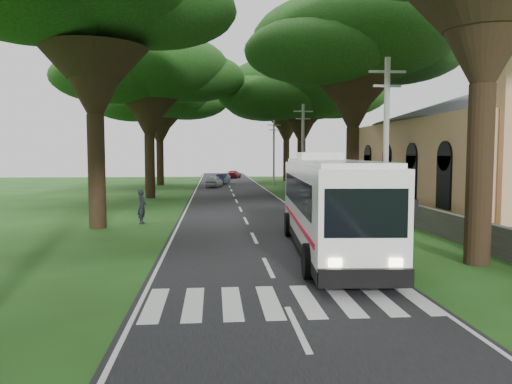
# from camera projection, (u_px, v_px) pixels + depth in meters

# --- Properties ---
(ground) EXTENTS (140.00, 140.00, 0.00)m
(ground) POSITION_uv_depth(u_px,v_px,m) (275.00, 283.00, 15.21)
(ground) COLOR #1F4012
(ground) RESTS_ON ground
(road) EXTENTS (8.00, 120.00, 0.04)m
(road) POSITION_uv_depth(u_px,v_px,m) (237.00, 202.00, 40.05)
(road) COLOR black
(road) RESTS_ON ground
(crosswalk) EXTENTS (8.00, 3.00, 0.01)m
(crosswalk) POSITION_uv_depth(u_px,v_px,m) (285.00, 303.00, 13.23)
(crosswalk) COLOR silver
(crosswalk) RESTS_ON ground
(property_wall) EXTENTS (0.35, 50.00, 1.20)m
(property_wall) POSITION_uv_depth(u_px,v_px,m) (350.00, 195.00, 39.77)
(property_wall) COLOR #383533
(property_wall) RESTS_ON ground
(church) EXTENTS (14.00, 24.00, 11.60)m
(church) POSITION_uv_depth(u_px,v_px,m) (475.00, 141.00, 37.74)
(church) COLOR tan
(church) RESTS_ON ground
(pole_near) EXTENTS (1.60, 0.24, 8.00)m
(pole_near) POSITION_uv_depth(u_px,v_px,m) (386.00, 148.00, 21.31)
(pole_near) COLOR gray
(pole_near) RESTS_ON ground
(pole_mid) EXTENTS (1.60, 0.24, 8.00)m
(pole_mid) POSITION_uv_depth(u_px,v_px,m) (303.00, 151.00, 41.18)
(pole_mid) COLOR gray
(pole_mid) RESTS_ON ground
(pole_far) EXTENTS (1.60, 0.24, 8.00)m
(pole_far) POSITION_uv_depth(u_px,v_px,m) (274.00, 151.00, 61.05)
(pole_far) COLOR gray
(pole_far) RESTS_ON ground
(tree_l_midb) EXTENTS (14.22, 14.22, 14.42)m
(tree_l_midb) POSITION_uv_depth(u_px,v_px,m) (148.00, 69.00, 43.51)
(tree_l_midb) COLOR black
(tree_l_midb) RESTS_ON ground
(tree_l_far) EXTENTS (14.14, 14.14, 14.00)m
(tree_l_far) POSITION_uv_depth(u_px,v_px,m) (159.00, 97.00, 61.34)
(tree_l_far) COLOR black
(tree_l_far) RESTS_ON ground
(tree_r_mida) EXTENTS (14.25, 14.25, 14.86)m
(tree_r_mida) POSITION_uv_depth(u_px,v_px,m) (354.00, 42.00, 34.85)
(tree_r_mida) COLOR black
(tree_r_mida) RESTS_ON ground
(tree_r_midb) EXTENTS (16.23, 16.23, 14.35)m
(tree_r_midb) POSITION_uv_depth(u_px,v_px,m) (302.00, 88.00, 52.75)
(tree_r_midb) COLOR black
(tree_r_midb) RESTS_ON ground
(tree_r_far) EXTENTS (15.73, 15.73, 15.20)m
(tree_r_far) POSITION_uv_depth(u_px,v_px,m) (287.00, 98.00, 70.65)
(tree_r_far) COLOR black
(tree_r_far) RESTS_ON ground
(coach_bus) EXTENTS (3.62, 12.64, 3.68)m
(coach_bus) POSITION_uv_depth(u_px,v_px,m) (329.00, 203.00, 19.76)
(coach_bus) COLOR white
(coach_bus) RESTS_ON ground
(distant_car_a) EXTENTS (2.33, 4.19, 1.35)m
(distant_car_a) POSITION_uv_depth(u_px,v_px,m) (214.00, 181.00, 57.80)
(distant_car_a) COLOR #B9B9BE
(distant_car_a) RESTS_ON road
(distant_car_b) EXTENTS (2.25, 4.09, 1.28)m
(distant_car_b) POSITION_uv_depth(u_px,v_px,m) (222.00, 179.00, 63.75)
(distant_car_b) COLOR navy
(distant_car_b) RESTS_ON road
(distant_car_c) EXTENTS (2.66, 4.38, 1.19)m
(distant_car_c) POSITION_uv_depth(u_px,v_px,m) (234.00, 174.00, 79.23)
(distant_car_c) COLOR maroon
(distant_car_c) RESTS_ON road
(pedestrian) EXTENTS (0.51, 0.74, 1.94)m
(pedestrian) POSITION_uv_depth(u_px,v_px,m) (142.00, 207.00, 27.99)
(pedestrian) COLOR black
(pedestrian) RESTS_ON ground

